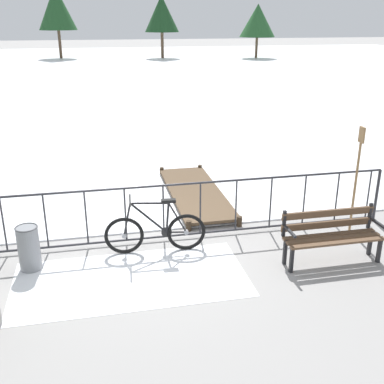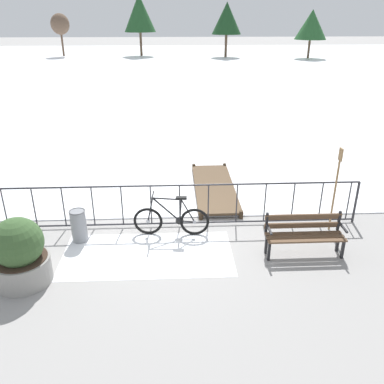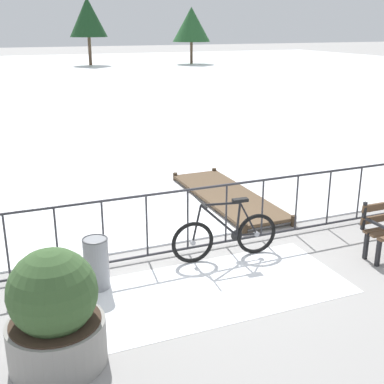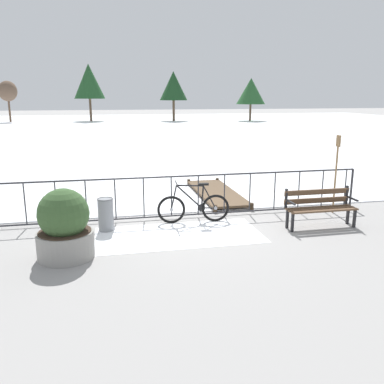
% 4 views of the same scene
% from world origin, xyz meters
% --- Properties ---
extents(ground_plane, '(160.00, 160.00, 0.00)m').
position_xyz_m(ground_plane, '(0.00, 0.00, 0.00)').
color(ground_plane, gray).
extents(frozen_pond, '(80.00, 56.00, 0.03)m').
position_xyz_m(frozen_pond, '(0.00, 28.40, 0.01)').
color(frozen_pond, white).
rests_on(frozen_pond, ground).
extents(snow_patch, '(3.54, 1.73, 0.01)m').
position_xyz_m(snow_patch, '(-0.37, -1.20, 0.00)').
color(snow_patch, white).
rests_on(snow_patch, ground).
extents(railing_fence, '(9.06, 0.06, 1.07)m').
position_xyz_m(railing_fence, '(0.00, 0.00, 0.56)').
color(railing_fence, '#2D2D33').
rests_on(railing_fence, ground).
extents(bicycle_near_railing, '(1.71, 0.52, 0.97)m').
position_xyz_m(bicycle_near_railing, '(0.13, -0.38, 0.37)').
color(bicycle_near_railing, black).
rests_on(bicycle_near_railing, ground).
extents(park_bench, '(1.60, 0.48, 0.89)m').
position_xyz_m(park_bench, '(2.87, -1.28, 0.51)').
color(park_bench, brown).
rests_on(park_bench, ground).
extents(trash_bin, '(0.35, 0.35, 0.73)m').
position_xyz_m(trash_bin, '(-1.89, -0.54, 0.37)').
color(trash_bin, gray).
rests_on(trash_bin, ground).
extents(oar_upright, '(0.04, 0.16, 1.98)m').
position_xyz_m(oar_upright, '(3.81, -0.32, 1.14)').
color(oar_upright, '#937047').
rests_on(oar_upright, ground).
extents(wooden_dock, '(1.10, 3.46, 0.20)m').
position_xyz_m(wooden_dock, '(1.34, 1.98, 0.12)').
color(wooden_dock, brown).
rests_on(wooden_dock, ground).
extents(tree_far_west, '(3.37, 3.37, 4.94)m').
position_xyz_m(tree_far_west, '(15.13, 36.97, 3.45)').
color(tree_far_west, brown).
rests_on(tree_far_west, ground).
extents(tree_centre, '(3.24, 3.24, 5.71)m').
position_xyz_m(tree_centre, '(6.29, 38.95, 4.04)').
color(tree_centre, brown).
rests_on(tree_centre, ground).
extents(tree_east_mid, '(3.55, 3.55, 6.53)m').
position_xyz_m(tree_east_mid, '(-3.32, 40.73, 4.55)').
color(tree_east_mid, brown).
rests_on(tree_east_mid, ground).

